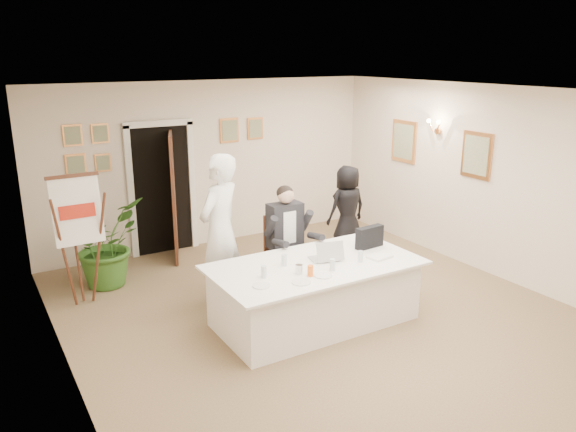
# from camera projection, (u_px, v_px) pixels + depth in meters

# --- Properties ---
(floor) EXTENTS (7.00, 7.00, 0.00)m
(floor) POSITION_uv_depth(u_px,v_px,m) (325.00, 318.00, 7.10)
(floor) COLOR brown
(floor) RESTS_ON ground
(ceiling) EXTENTS (6.00, 7.00, 0.02)m
(ceiling) POSITION_uv_depth(u_px,v_px,m) (330.00, 92.00, 6.31)
(ceiling) COLOR white
(ceiling) RESTS_ON wall_back
(wall_back) EXTENTS (6.00, 0.10, 2.80)m
(wall_back) POSITION_uv_depth(u_px,v_px,m) (211.00, 164.00, 9.59)
(wall_back) COLOR white
(wall_back) RESTS_ON floor
(wall_left) EXTENTS (0.10, 7.00, 2.80)m
(wall_left) POSITION_uv_depth(u_px,v_px,m) (63.00, 257.00, 5.23)
(wall_left) COLOR white
(wall_left) RESTS_ON floor
(wall_right) EXTENTS (0.10, 7.00, 2.80)m
(wall_right) POSITION_uv_depth(u_px,v_px,m) (497.00, 183.00, 8.18)
(wall_right) COLOR white
(wall_right) RESTS_ON floor
(doorway) EXTENTS (1.14, 0.86, 2.20)m
(doorway) POSITION_uv_depth(u_px,v_px,m) (166.00, 193.00, 9.11)
(doorway) COLOR black
(doorway) RESTS_ON floor
(pictures_back_wall) EXTENTS (3.40, 0.06, 0.80)m
(pictures_back_wall) POSITION_uv_depth(u_px,v_px,m) (165.00, 141.00, 9.05)
(pictures_back_wall) COLOR #E0904C
(pictures_back_wall) RESTS_ON wall_back
(pictures_right_wall) EXTENTS (0.06, 2.20, 0.80)m
(pictures_right_wall) POSITION_uv_depth(u_px,v_px,m) (437.00, 148.00, 9.05)
(pictures_right_wall) COLOR #E0904C
(pictures_right_wall) RESTS_ON wall_right
(wall_sconce) EXTENTS (0.20, 0.30, 0.24)m
(wall_sconce) POSITION_uv_depth(u_px,v_px,m) (436.00, 126.00, 8.92)
(wall_sconce) COLOR #CF7F42
(wall_sconce) RESTS_ON wall_right
(conference_table) EXTENTS (2.55, 1.36, 0.78)m
(conference_table) POSITION_uv_depth(u_px,v_px,m) (315.00, 292.00, 6.90)
(conference_table) COLOR white
(conference_table) RESTS_ON floor
(seated_man) EXTENTS (0.68, 0.72, 1.51)m
(seated_man) POSITION_uv_depth(u_px,v_px,m) (287.00, 238.00, 7.77)
(seated_man) COLOR black
(seated_man) RESTS_ON floor
(flip_chart) EXTENTS (0.61, 0.39, 1.74)m
(flip_chart) POSITION_uv_depth(u_px,v_px,m) (79.00, 247.00, 7.26)
(flip_chart) COLOR #3F2314
(flip_chart) RESTS_ON floor
(standing_man) EXTENTS (0.88, 0.80, 2.01)m
(standing_man) POSITION_uv_depth(u_px,v_px,m) (220.00, 230.00, 7.32)
(standing_man) COLOR white
(standing_man) RESTS_ON floor
(standing_woman) EXTENTS (0.71, 0.46, 1.44)m
(standing_woman) POSITION_uv_depth(u_px,v_px,m) (347.00, 208.00, 9.43)
(standing_woman) COLOR black
(standing_woman) RESTS_ON floor
(potted_palm) EXTENTS (1.46, 1.45, 1.22)m
(potted_palm) POSITION_uv_depth(u_px,v_px,m) (104.00, 244.00, 7.98)
(potted_palm) COLOR #336321
(potted_palm) RESTS_ON floor
(laptop) EXTENTS (0.42, 0.43, 0.28)m
(laptop) POSITION_uv_depth(u_px,v_px,m) (324.00, 249.00, 6.89)
(laptop) COLOR #B7BABC
(laptop) RESTS_ON conference_table
(laptop_bag) EXTENTS (0.41, 0.15, 0.28)m
(laptop_bag) POSITION_uv_depth(u_px,v_px,m) (369.00, 237.00, 7.31)
(laptop_bag) COLOR black
(laptop_bag) RESTS_ON conference_table
(paper_stack) EXTENTS (0.31, 0.24, 0.03)m
(paper_stack) POSITION_uv_depth(u_px,v_px,m) (380.00, 257.00, 6.97)
(paper_stack) COLOR white
(paper_stack) RESTS_ON conference_table
(plate_left) EXTENTS (0.24, 0.24, 0.01)m
(plate_left) POSITION_uv_depth(u_px,v_px,m) (261.00, 286.00, 6.12)
(plate_left) COLOR white
(plate_left) RESTS_ON conference_table
(plate_mid) EXTENTS (0.22, 0.22, 0.01)m
(plate_mid) POSITION_uv_depth(u_px,v_px,m) (301.00, 282.00, 6.22)
(plate_mid) COLOR white
(plate_mid) RESTS_ON conference_table
(plate_near) EXTENTS (0.26, 0.26, 0.01)m
(plate_near) POSITION_uv_depth(u_px,v_px,m) (323.00, 275.00, 6.41)
(plate_near) COLOR white
(plate_near) RESTS_ON conference_table
(glass_a) EXTENTS (0.08, 0.08, 0.14)m
(glass_a) POSITION_uv_depth(u_px,v_px,m) (264.00, 272.00, 6.35)
(glass_a) COLOR silver
(glass_a) RESTS_ON conference_table
(glass_b) EXTENTS (0.07, 0.07, 0.14)m
(glass_b) POSITION_uv_depth(u_px,v_px,m) (332.00, 265.00, 6.56)
(glass_b) COLOR silver
(glass_b) RESTS_ON conference_table
(glass_c) EXTENTS (0.07, 0.07, 0.14)m
(glass_c) POSITION_uv_depth(u_px,v_px,m) (360.00, 256.00, 6.82)
(glass_c) COLOR silver
(glass_c) RESTS_ON conference_table
(glass_d) EXTENTS (0.07, 0.07, 0.14)m
(glass_d) POSITION_uv_depth(u_px,v_px,m) (284.00, 260.00, 6.70)
(glass_d) COLOR silver
(glass_d) RESTS_ON conference_table
(oj_glass) EXTENTS (0.08, 0.08, 0.13)m
(oj_glass) POSITION_uv_depth(u_px,v_px,m) (310.00, 271.00, 6.39)
(oj_glass) COLOR orange
(oj_glass) RESTS_ON conference_table
(steel_jug) EXTENTS (0.09, 0.09, 0.11)m
(steel_jug) POSITION_uv_depth(u_px,v_px,m) (299.00, 269.00, 6.46)
(steel_jug) COLOR silver
(steel_jug) RESTS_ON conference_table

